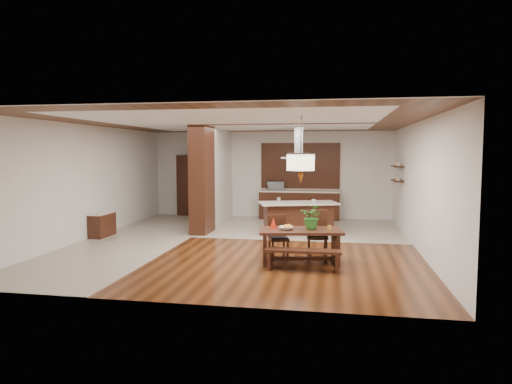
% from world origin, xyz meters
% --- Properties ---
extents(room_shell, '(9.00, 9.04, 2.92)m').
position_xyz_m(room_shell, '(0.00, 0.00, 2.06)').
color(room_shell, '#3A1B0A').
rests_on(room_shell, ground).
extents(tile_hallway, '(2.50, 9.00, 0.01)m').
position_xyz_m(tile_hallway, '(-2.75, 0.00, 0.01)').
color(tile_hallway, '#B1A694').
rests_on(tile_hallway, ground).
extents(tile_kitchen, '(5.50, 4.00, 0.01)m').
position_xyz_m(tile_kitchen, '(1.25, 2.50, 0.01)').
color(tile_kitchen, '#B1A694').
rests_on(tile_kitchen, ground).
extents(soffit_band, '(8.00, 9.00, 0.02)m').
position_xyz_m(soffit_band, '(0.00, 0.00, 2.88)').
color(soffit_band, '#3B1F0E').
rests_on(soffit_band, room_shell).
extents(partition_pier, '(0.45, 1.00, 2.90)m').
position_xyz_m(partition_pier, '(-1.40, 1.20, 1.45)').
color(partition_pier, black).
rests_on(partition_pier, ground).
extents(partition_stub, '(0.18, 2.40, 2.90)m').
position_xyz_m(partition_stub, '(-1.40, 3.30, 1.45)').
color(partition_stub, silver).
rests_on(partition_stub, ground).
extents(hallway_console, '(0.37, 0.88, 0.63)m').
position_xyz_m(hallway_console, '(-3.81, 0.20, 0.32)').
color(hallway_console, black).
rests_on(hallway_console, ground).
extents(hallway_doorway, '(1.10, 0.20, 2.10)m').
position_xyz_m(hallway_doorway, '(-2.70, 4.40, 1.05)').
color(hallway_doorway, black).
rests_on(hallway_doorway, ground).
extents(rear_counter, '(2.60, 0.62, 0.95)m').
position_xyz_m(rear_counter, '(1.00, 4.20, 0.48)').
color(rear_counter, black).
rests_on(rear_counter, ground).
extents(kitchen_window, '(2.60, 0.08, 1.50)m').
position_xyz_m(kitchen_window, '(1.00, 4.46, 1.75)').
color(kitchen_window, olive).
rests_on(kitchen_window, room_shell).
extents(shelf_lower, '(0.26, 0.90, 0.04)m').
position_xyz_m(shelf_lower, '(3.87, 2.60, 1.40)').
color(shelf_lower, black).
rests_on(shelf_lower, room_shell).
extents(shelf_upper, '(0.26, 0.90, 0.04)m').
position_xyz_m(shelf_upper, '(3.87, 2.60, 1.80)').
color(shelf_upper, black).
rests_on(shelf_upper, room_shell).
extents(dining_table, '(1.74, 1.08, 0.68)m').
position_xyz_m(dining_table, '(1.50, -1.75, 0.50)').
color(dining_table, black).
rests_on(dining_table, ground).
extents(dining_bench, '(1.42, 0.32, 0.40)m').
position_xyz_m(dining_bench, '(1.60, -2.32, 0.20)').
color(dining_bench, black).
rests_on(dining_bench, ground).
extents(dining_chair_left, '(0.50, 0.50, 0.88)m').
position_xyz_m(dining_chair_left, '(1.01, -1.33, 0.44)').
color(dining_chair_left, black).
rests_on(dining_chair_left, ground).
extents(dining_chair_right, '(0.47, 0.47, 0.98)m').
position_xyz_m(dining_chair_right, '(1.81, -1.19, 0.49)').
color(dining_chair_right, black).
rests_on(dining_chair_right, ground).
extents(pendant_lantern, '(0.64, 0.64, 1.31)m').
position_xyz_m(pendant_lantern, '(1.50, -1.75, 2.25)').
color(pendant_lantern, '#F6E8BC').
rests_on(pendant_lantern, room_shell).
extents(foliage_plant, '(0.55, 0.52, 0.50)m').
position_xyz_m(foliage_plant, '(1.73, -1.65, 0.92)').
color(foliage_plant, '#286C24').
rests_on(foliage_plant, dining_table).
extents(fruit_bowl, '(0.28, 0.28, 0.07)m').
position_xyz_m(fruit_bowl, '(1.22, -1.85, 0.71)').
color(fruit_bowl, beige).
rests_on(fruit_bowl, dining_table).
extents(napkin_cone, '(0.17, 0.17, 0.21)m').
position_xyz_m(napkin_cone, '(0.96, -1.71, 0.78)').
color(napkin_cone, '#B01D0C').
rests_on(napkin_cone, dining_table).
extents(gold_ornament, '(0.09, 0.09, 0.10)m').
position_xyz_m(gold_ornament, '(2.07, -1.78, 0.73)').
color(gold_ornament, gold).
rests_on(gold_ornament, dining_table).
extents(kitchen_island, '(2.25, 1.48, 0.86)m').
position_xyz_m(kitchen_island, '(1.19, 1.57, 0.44)').
color(kitchen_island, black).
rests_on(kitchen_island, ground).
extents(range_hood, '(0.90, 0.55, 0.87)m').
position_xyz_m(range_hood, '(1.19, 1.58, 2.46)').
color(range_hood, silver).
rests_on(range_hood, room_shell).
extents(island_cup, '(0.15, 0.15, 0.09)m').
position_xyz_m(island_cup, '(1.60, 1.46, 0.90)').
color(island_cup, silver).
rests_on(island_cup, kitchen_island).
extents(microwave, '(0.61, 0.51, 0.29)m').
position_xyz_m(microwave, '(0.19, 4.24, 1.09)').
color(microwave, silver).
rests_on(microwave, rear_counter).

